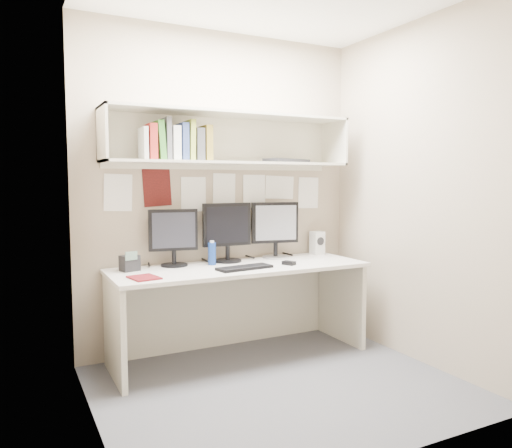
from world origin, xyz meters
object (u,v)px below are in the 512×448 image
monitor_center (227,230)px  desk_phone (130,263)px  monitor_left (173,235)px  speaker (317,243)px  maroon_notebook (144,278)px  monitor_right (275,228)px  desk (240,311)px  keyboard (245,268)px

monitor_center → desk_phone: 0.83m
monitor_left → speaker: size_ratio=2.15×
monitor_left → maroon_notebook: monitor_left is taller
speaker → maroon_notebook: bearing=-168.1°
speaker → maroon_notebook: 1.72m
monitor_right → speaker: (0.44, 0.01, -0.16)m
speaker → monitor_right: bearing=179.9°
monitor_right → monitor_left: bearing=-168.5°
desk → keyboard: 0.41m
monitor_left → monitor_center: (0.45, -0.00, 0.02)m
desk → speaker: bearing=14.8°
speaker → maroon_notebook: size_ratio=0.96×
desk → maroon_notebook: 0.89m
maroon_notebook → desk_phone: bearing=83.8°
desk → monitor_center: (-0.01, 0.22, 0.62)m
monitor_left → speaker: 1.35m
monitor_left → speaker: bearing=10.1°
desk → monitor_center: bearing=92.5°
speaker → monitor_center: bearing=179.0°
monitor_left → keyboard: size_ratio=1.03×
monitor_left → monitor_center: bearing=9.5°
desk → monitor_center: size_ratio=4.18×
keyboard → desk_phone: desk_phone is taller
keyboard → maroon_notebook: size_ratio=2.00×
monitor_center → keyboard: size_ratio=1.12×
monitor_center → desk: bearing=-86.5°
desk → maroon_notebook: (-0.80, -0.18, 0.37)m
monitor_center → maroon_notebook: (-0.79, -0.39, -0.25)m
speaker → monitor_left: bearing=178.7°
desk → monitor_right: (0.44, 0.22, 0.62)m
desk → speaker: speaker is taller
speaker → desk_phone: (-1.69, -0.08, -0.04)m
speaker → maroon_notebook: (-1.67, -0.41, -0.10)m
speaker → keyboard: bearing=-158.6°
maroon_notebook → desk: bearing=2.4°
desk → speaker: (0.88, 0.23, 0.47)m
keyboard → desk_phone: size_ratio=2.83×
monitor_left → speaker: monitor_left is taller
monitor_center → maroon_notebook: bearing=-152.4°
keyboard → speaker: size_ratio=2.08×
desk → desk_phone: desk_phone is taller
desk → keyboard: bearing=-101.7°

